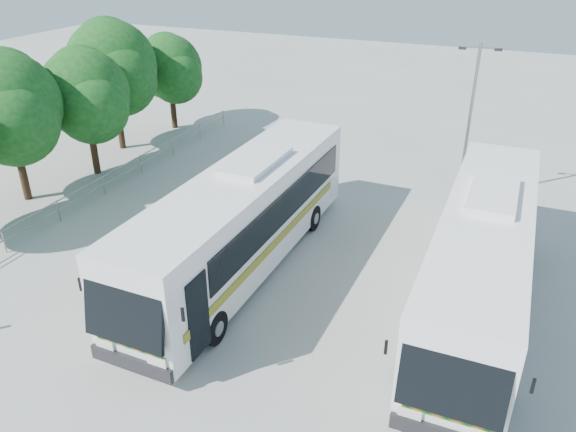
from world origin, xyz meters
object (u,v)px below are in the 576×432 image
at_px(tree_far_d, 113,66).
at_px(coach_adjacent, 481,257).
at_px(tree_far_c, 86,94).
at_px(lamppost, 470,118).
at_px(tree_far_e, 170,68).
at_px(coach_main, 243,218).
at_px(tree_far_b, 8,106).

distance_m(tree_far_d, coach_adjacent, 22.72).
distance_m(tree_far_c, lamppost, 18.51).
xyz_separation_m(tree_far_e, coach_main, (11.88, -13.50, -1.81)).
xyz_separation_m(tree_far_d, tree_far_e, (0.68, 4.50, -0.93)).
bearing_deg(tree_far_d, lamppost, 0.94).
distance_m(tree_far_c, coach_adjacent, 20.42).
distance_m(coach_adjacent, lamppost, 9.04).
bearing_deg(tree_far_b, coach_main, -6.50).
distance_m(tree_far_e, coach_adjacent, 24.06).
relative_size(coach_main, coach_adjacent, 1.04).
bearing_deg(tree_far_d, tree_far_e, 81.37).
relative_size(tree_far_b, coach_main, 0.51).
bearing_deg(tree_far_e, lamppost, -12.69).
height_order(tree_far_c, tree_far_e, tree_far_c).
bearing_deg(lamppost, coach_main, -134.57).
distance_m(tree_far_d, tree_far_e, 4.65).
relative_size(tree_far_c, lamppost, 0.89).
bearing_deg(tree_far_d, coach_adjacent, -21.71).
height_order(tree_far_d, coach_adjacent, tree_far_d).
distance_m(tree_far_b, coach_adjacent, 20.82).
bearing_deg(tree_far_b, coach_adjacent, -2.06).
xyz_separation_m(coach_adjacent, lamppost, (-1.69, 8.66, 2.01)).
relative_size(tree_far_c, coach_main, 0.47).
xyz_separation_m(coach_main, coach_adjacent, (8.39, 0.66, -0.07)).
relative_size(tree_far_d, coach_main, 0.53).
relative_size(coach_adjacent, lamppost, 1.82).
xyz_separation_m(tree_far_d, coach_adjacent, (20.95, -8.34, -2.80)).
height_order(tree_far_e, coach_adjacent, tree_far_e).
bearing_deg(lamppost, tree_far_b, -166.18).
bearing_deg(tree_far_b, tree_far_c, 77.09).
bearing_deg(tree_far_e, tree_far_d, -98.63).
xyz_separation_m(tree_far_e, lamppost, (18.58, -4.19, 0.13)).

